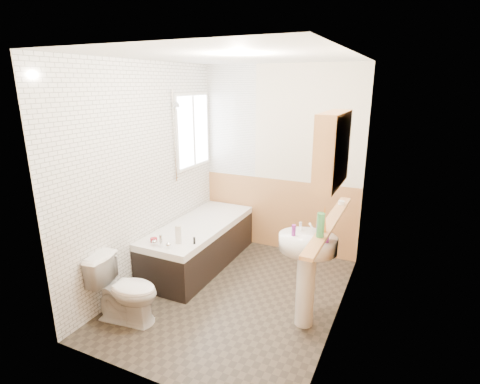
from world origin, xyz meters
name	(u,v)px	position (x,y,z in m)	size (l,w,h in m)	color
floor	(234,294)	(0.00, 0.00, 0.00)	(2.80, 2.80, 0.00)	#2F2821
ceiling	(233,56)	(0.00, 0.00, 2.50)	(2.80, 2.80, 0.00)	white
wall_back	(280,161)	(0.00, 1.41, 1.25)	(2.20, 0.02, 2.50)	beige
wall_front	(144,236)	(0.00, -1.41, 1.25)	(2.20, 0.02, 2.50)	beige
wall_left	(146,175)	(-1.11, 0.00, 1.25)	(0.02, 2.80, 2.50)	beige
wall_right	(345,200)	(1.11, 0.00, 1.25)	(0.02, 2.80, 2.50)	beige
wainscot_right	(336,275)	(1.09, 0.00, 0.50)	(0.01, 2.80, 1.00)	tan
wainscot_front	(153,327)	(0.00, -1.39, 0.50)	(2.20, 0.01, 1.00)	tan
wainscot_back	(278,214)	(0.00, 1.39, 0.50)	(2.20, 0.01, 1.00)	tan
tile_cladding_left	(148,175)	(-1.09, 0.00, 1.25)	(0.01, 2.80, 2.50)	white
tile_return_back	(231,121)	(-0.73, 1.39, 1.75)	(0.75, 0.01, 1.50)	white
window	(193,131)	(-1.06, 0.95, 1.65)	(0.03, 0.79, 0.99)	white
bathtub	(200,243)	(-0.73, 0.48, 0.29)	(0.70, 1.76, 0.70)	black
shower_riser	(175,128)	(-1.04, 0.50, 1.73)	(0.10, 0.07, 1.12)	silver
toilet	(125,290)	(-0.76, -0.86, 0.33)	(0.38, 0.67, 0.66)	white
sink	(307,262)	(0.84, -0.18, 0.66)	(0.54, 0.44, 1.04)	white
pine_shelf	(330,223)	(1.04, -0.24, 1.11)	(0.10, 1.52, 0.03)	tan
medicine_cabinet	(332,150)	(1.01, -0.23, 1.74)	(0.17, 0.67, 0.61)	tan
foam_can	(321,225)	(1.04, -0.61, 1.22)	(0.06, 0.06, 0.19)	#388447
green_bottle	(324,218)	(1.04, -0.49, 1.23)	(0.04, 0.04, 0.22)	orange
black_jar	(341,203)	(1.04, 0.26, 1.14)	(0.06, 0.06, 0.04)	silver
soap_bottle	(322,236)	(0.98, -0.24, 0.97)	(0.10, 0.22, 0.10)	purple
clear_bottle	(294,230)	(0.72, -0.23, 0.98)	(0.04, 0.04, 0.10)	purple
blue_gel	(178,235)	(-0.61, -0.14, 0.66)	(0.06, 0.04, 0.21)	silver
cream_jar	(154,240)	(-0.89, -0.22, 0.58)	(0.08, 0.08, 0.05)	maroon
orange_bottle	(194,241)	(-0.45, -0.07, 0.60)	(0.03, 0.03, 0.08)	black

